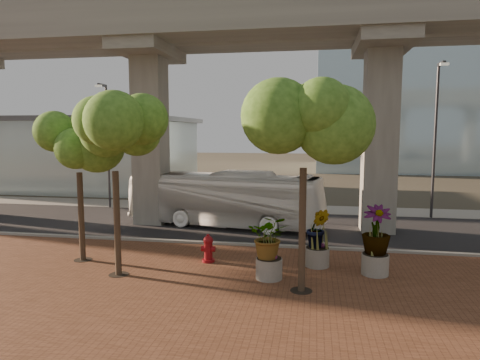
# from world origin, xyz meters

# --- Properties ---
(ground) EXTENTS (160.00, 160.00, 0.00)m
(ground) POSITION_xyz_m (0.00, 0.00, 0.00)
(ground) COLOR #3A342A
(ground) RESTS_ON ground
(brick_plaza) EXTENTS (70.00, 13.00, 0.06)m
(brick_plaza) POSITION_xyz_m (0.00, -8.00, 0.03)
(brick_plaza) COLOR brown
(brick_plaza) RESTS_ON ground
(asphalt_road) EXTENTS (90.00, 8.00, 0.04)m
(asphalt_road) POSITION_xyz_m (0.00, 2.00, 0.02)
(asphalt_road) COLOR black
(asphalt_road) RESTS_ON ground
(curb_strip) EXTENTS (70.00, 0.25, 0.16)m
(curb_strip) POSITION_xyz_m (0.00, -2.00, 0.08)
(curb_strip) COLOR gray
(curb_strip) RESTS_ON ground
(far_sidewalk) EXTENTS (90.00, 3.00, 0.06)m
(far_sidewalk) POSITION_xyz_m (0.00, 7.50, 0.03)
(far_sidewalk) COLOR gray
(far_sidewalk) RESTS_ON ground
(transit_viaduct) EXTENTS (72.00, 5.60, 12.40)m
(transit_viaduct) POSITION_xyz_m (0.00, 2.00, 7.29)
(transit_viaduct) COLOR gray
(transit_viaduct) RESTS_ON ground
(station_pavilion) EXTENTS (23.00, 13.00, 6.30)m
(station_pavilion) POSITION_xyz_m (-20.00, 16.00, 3.22)
(station_pavilion) COLOR silver
(station_pavilion) RESTS_ON ground
(transit_bus) EXTENTS (10.82, 4.32, 2.94)m
(transit_bus) POSITION_xyz_m (-1.86, 1.83, 1.47)
(transit_bus) COLOR white
(transit_bus) RESTS_ON ground
(fire_hydrant) EXTENTS (0.54, 0.49, 1.08)m
(fire_hydrant) POSITION_xyz_m (-1.14, -4.59, 0.58)
(fire_hydrant) COLOR maroon
(fire_hydrant) RESTS_ON ground
(planter_front) EXTENTS (2.02, 2.02, 2.22)m
(planter_front) POSITION_xyz_m (1.37, -6.07, 1.41)
(planter_front) COLOR #A9A298
(planter_front) RESTS_ON ground
(planter_right) EXTENTS (2.30, 2.30, 2.45)m
(planter_right) POSITION_xyz_m (5.00, -5.01, 1.55)
(planter_right) COLOR #9E9B8E
(planter_right) RESTS_ON ground
(planter_left) EXTENTS (1.99, 1.99, 2.19)m
(planter_left) POSITION_xyz_m (3.00, -4.40, 1.39)
(planter_left) COLOR #A69F96
(planter_left) RESTS_ON ground
(street_tree_far_west) EXTENTS (3.21, 3.21, 5.85)m
(street_tree_far_west) POSITION_xyz_m (-6.04, -5.21, 4.42)
(street_tree_far_west) COLOR #4D3B2C
(street_tree_far_west) RESTS_ON ground
(street_tree_near_west) EXTENTS (3.50, 3.50, 6.28)m
(street_tree_near_west) POSITION_xyz_m (-3.88, -6.59, 4.72)
(street_tree_near_west) COLOR #4D3B2C
(street_tree_near_west) RESTS_ON ground
(street_tree_near_east) EXTENTS (3.58, 3.58, 6.58)m
(street_tree_near_east) POSITION_xyz_m (2.50, -7.03, 4.99)
(street_tree_near_east) COLOR #4D3B2C
(street_tree_near_east) RESTS_ON ground
(streetlamp_west) EXTENTS (0.40, 1.16, 8.04)m
(streetlamp_west) POSITION_xyz_m (-10.58, 5.94, 4.69)
(streetlamp_west) COLOR #2D2D32
(streetlamp_west) RESTS_ON ground
(streetlamp_east) EXTENTS (0.44, 1.28, 8.84)m
(streetlamp_east) POSITION_xyz_m (9.64, 5.95, 5.16)
(streetlamp_east) COLOR #29292E
(streetlamp_east) RESTS_ON ground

